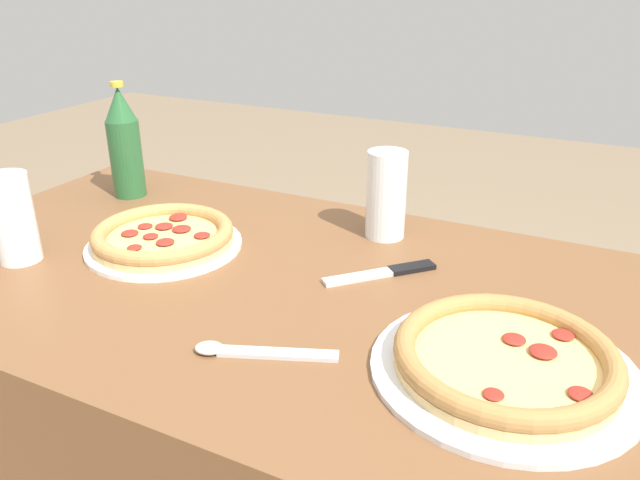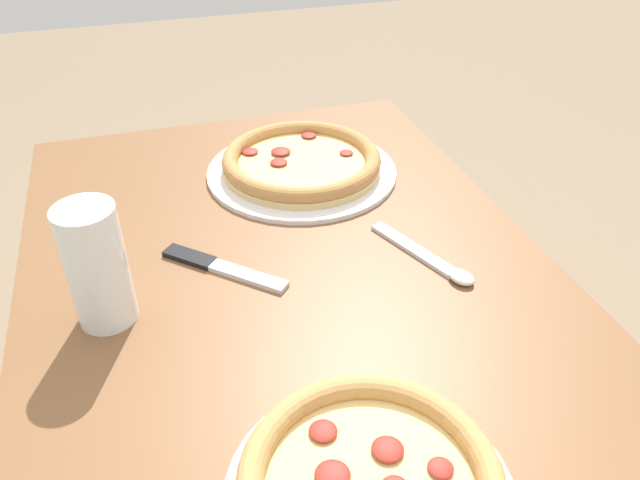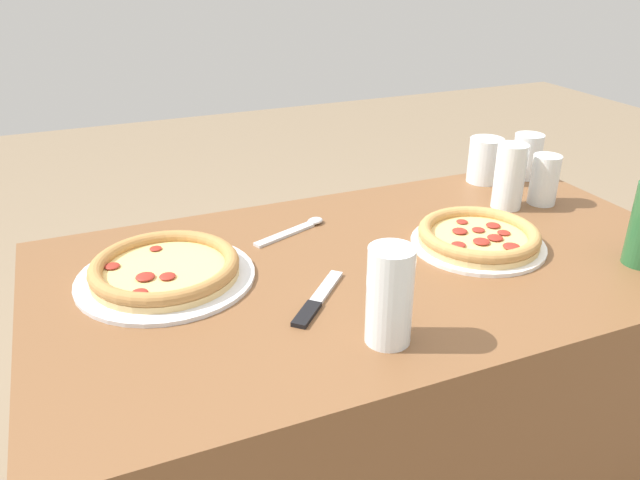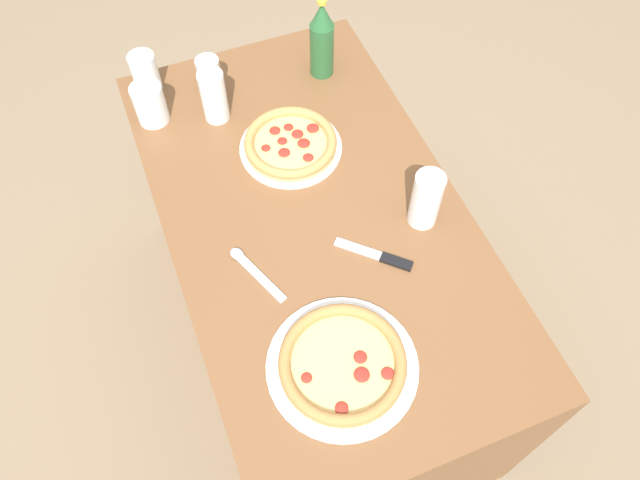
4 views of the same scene
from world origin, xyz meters
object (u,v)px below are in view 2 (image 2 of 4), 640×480
Objects in this scene: pizza_margherita at (302,163)px; knife at (218,266)px; glass_orange_juice at (98,272)px; spoon at (433,260)px.

pizza_margherita is 2.09× the size of knife.
spoon is (0.02, 0.43, -0.07)m from glass_orange_juice.
pizza_margherita is at bearing 140.85° from knife.
knife is 0.29m from spoon.
pizza_margherita is 0.31m from spoon.
pizza_margherita is at bearing -160.79° from spoon.
glass_orange_juice is at bearing -68.54° from knife.
glass_orange_juice is 1.02× the size of knife.
knife is 0.86× the size of spoon.
knife is at bearing 111.46° from glass_orange_juice.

